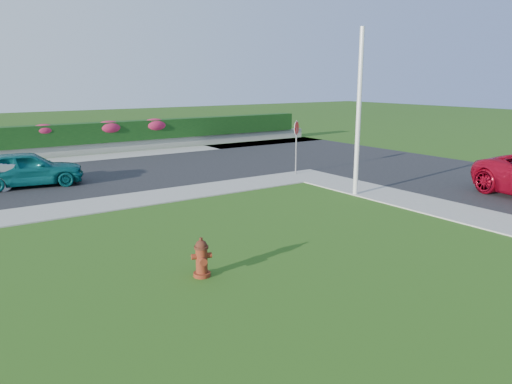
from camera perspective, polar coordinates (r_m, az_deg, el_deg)
ground at (r=10.41m, az=8.41°, el=-10.25°), size 120.00×120.00×0.00m
street_right at (r=21.95m, az=24.58°, el=1.08°), size 8.00×32.00×0.04m
curb_corner at (r=21.34m, az=5.87°, el=1.89°), size 2.00×2.00×0.04m
sidewalk_beyond at (r=26.86m, az=-22.07°, el=3.27°), size 34.00×2.00×0.04m
retaining_wall at (r=28.27m, az=-22.79°, el=4.22°), size 34.00×0.40×0.60m
hedge at (r=28.27m, az=-22.98°, el=5.94°), size 32.00×0.90×1.10m
fire_hydrant at (r=10.54m, az=-6.23°, el=-7.53°), size 0.44×0.42×0.85m
sedan_teal at (r=20.80m, az=-24.67°, el=2.44°), size 4.19×2.24×1.36m
utility_pole at (r=17.71m, az=11.65°, el=8.75°), size 0.16×0.16×5.74m
stop_sign at (r=21.42m, az=4.64°, el=6.50°), size 0.53×0.36×2.32m
flower_clump_d at (r=28.13m, az=-23.10°, el=6.52°), size 1.26×0.81×0.63m
flower_clump_e at (r=29.00m, az=-16.44°, el=7.08°), size 1.51×0.97×0.76m
flower_clump_f at (r=29.94m, az=-11.53°, el=7.50°), size 1.55×0.99×0.77m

